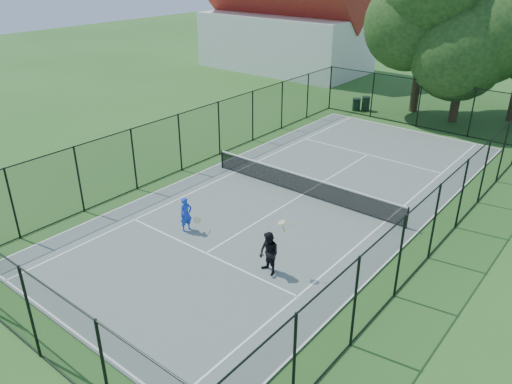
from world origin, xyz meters
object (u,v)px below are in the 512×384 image
Objects in this scene: trash_bin_right at (366,104)px; player_blue at (186,214)px; tennis_net at (303,184)px; player_black at (269,253)px; trash_bin_left at (356,104)px.

player_blue reaches higher than trash_bin_right.
player_blue is (-1.78, -5.64, 0.20)m from tennis_net.
player_blue is 0.71× the size of player_black.
trash_bin_left is 0.43× the size of player_black.
player_black is at bearing -3.90° from player_blue.
tennis_net is at bearing 72.47° from player_blue.
player_blue is 4.36m from player_black.
player_blue is (2.98, -19.42, 0.34)m from trash_bin_left.
player_blue is at bearing -107.53° from tennis_net.
tennis_net reaches higher than trash_bin_left.
tennis_net is at bearing 113.42° from player_black.
player_black is (4.35, -0.30, 0.08)m from player_blue.
trash_bin_left is 0.87× the size of trash_bin_right.
tennis_net is at bearing -73.34° from trash_bin_right.
trash_bin_right is (0.52, 0.40, 0.07)m from trash_bin_left.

